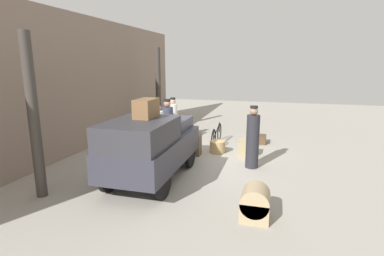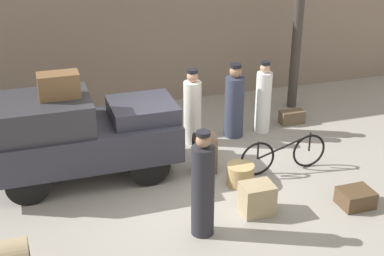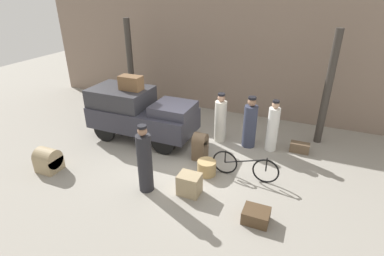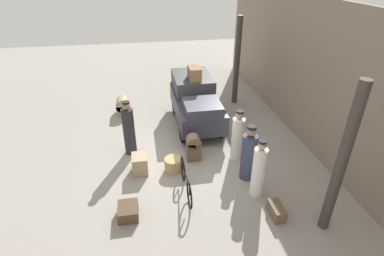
% 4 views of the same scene
% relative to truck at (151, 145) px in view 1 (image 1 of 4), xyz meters
% --- Properties ---
extents(ground_plane, '(30.00, 30.00, 0.00)m').
position_rel_truck_xyz_m(ground_plane, '(1.86, -0.68, -0.92)').
color(ground_plane, gray).
extents(station_building_facade, '(16.00, 0.15, 4.50)m').
position_rel_truck_xyz_m(station_building_facade, '(1.86, 3.39, 1.33)').
color(station_building_facade, gray).
rests_on(station_building_facade, ground).
extents(canopy_pillar_left, '(0.23, 0.23, 3.58)m').
position_rel_truck_xyz_m(canopy_pillar_left, '(-1.57, 2.00, 0.86)').
color(canopy_pillar_left, '#38332D').
rests_on(canopy_pillar_left, ground).
extents(canopy_pillar_right, '(0.23, 0.23, 3.58)m').
position_rel_truck_xyz_m(canopy_pillar_right, '(5.48, 2.00, 0.86)').
color(canopy_pillar_right, '#38332D').
rests_on(canopy_pillar_right, ground).
extents(truck, '(3.45, 1.51, 1.65)m').
position_rel_truck_xyz_m(truck, '(0.00, 0.00, 0.00)').
color(truck, black).
rests_on(truck, ground).
extents(bicycle, '(1.78, 0.04, 0.73)m').
position_rel_truck_xyz_m(bicycle, '(3.76, -0.94, -0.57)').
color(bicycle, black).
rests_on(bicycle, ground).
extents(wicker_basket, '(0.51, 0.51, 0.40)m').
position_rel_truck_xyz_m(wicker_basket, '(2.78, -1.16, -0.73)').
color(wicker_basket, tan).
rests_on(wicker_basket, ground).
extents(conductor_in_dark_uniform, '(0.34, 0.34, 1.63)m').
position_rel_truck_xyz_m(conductor_in_dark_uniform, '(4.14, 0.87, -0.18)').
color(conductor_in_dark_uniform, white).
rests_on(conductor_in_dark_uniform, ground).
extents(porter_standing_middle, '(0.42, 0.42, 1.65)m').
position_rel_truck_xyz_m(porter_standing_middle, '(3.45, 0.84, -0.18)').
color(porter_standing_middle, '#33384C').
rests_on(porter_standing_middle, ground).
extents(porter_lifting_near_truck, '(0.38, 0.38, 1.63)m').
position_rel_truck_xyz_m(porter_lifting_near_truck, '(2.49, 0.83, -0.18)').
color(porter_lifting_near_truck, silver).
rests_on(porter_lifting_near_truck, ground).
extents(porter_carrying_trunk, '(0.36, 0.36, 1.78)m').
position_rel_truck_xyz_m(porter_carrying_trunk, '(1.62, -2.38, -0.11)').
color(porter_carrying_trunk, '#232328').
rests_on(porter_carrying_trunk, ground).
extents(trunk_umber_medium, '(0.54, 0.44, 0.54)m').
position_rel_truck_xyz_m(trunk_umber_medium, '(2.68, -2.11, -0.66)').
color(trunk_umber_medium, '#9E8966').
rests_on(trunk_umber_medium, ground).
extents(suitcase_small_leather, '(0.58, 0.54, 0.67)m').
position_rel_truck_xyz_m(suitcase_small_leather, '(-1.30, -2.68, -0.61)').
color(suitcase_small_leather, '#9E8966').
rests_on(suitcase_small_leather, ground).
extents(suitcase_tan_flat, '(0.57, 0.28, 0.30)m').
position_rel_truck_xyz_m(suitcase_tan_flat, '(4.99, 1.06, -0.77)').
color(suitcase_tan_flat, brown).
rests_on(suitcase_tan_flat, ground).
extents(trunk_barrel_dark, '(0.38, 0.42, 0.83)m').
position_rel_truck_xyz_m(trunk_barrel_dark, '(2.32, -0.48, -0.49)').
color(trunk_barrel_dark, brown).
rests_on(trunk_barrel_dark, ground).
extents(trunk_wicker_pale, '(0.57, 0.48, 0.30)m').
position_rel_truck_xyz_m(trunk_wicker_pale, '(4.39, -2.44, -0.78)').
color(trunk_wicker_pale, '#4C3823').
rests_on(trunk_wicker_pale, ground).
extents(trunk_on_truck_roof, '(0.71, 0.40, 0.44)m').
position_rel_truck_xyz_m(trunk_on_truck_roof, '(-0.23, 0.00, 0.95)').
color(trunk_on_truck_roof, brown).
rests_on(trunk_on_truck_roof, truck).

